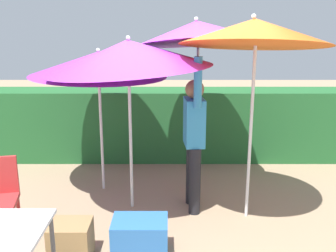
% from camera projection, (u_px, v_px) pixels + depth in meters
% --- Properties ---
extents(ground_plane, '(24.00, 24.00, 0.00)m').
position_uv_depth(ground_plane, '(168.00, 227.00, 4.36)').
color(ground_plane, '#9E8466').
extents(hedge_row, '(8.00, 0.70, 1.17)m').
position_uv_depth(hedge_row, '(168.00, 124.00, 6.52)').
color(hedge_row, '#23602D').
rests_on(hedge_row, ground_plane).
extents(umbrella_rainbow, '(1.59, 1.58, 2.40)m').
position_uv_depth(umbrella_rainbow, '(197.00, 32.00, 4.86)').
color(umbrella_rainbow, silver).
rests_on(umbrella_rainbow, ground_plane).
extents(umbrella_orange, '(1.77, 1.77, 1.92)m').
position_uv_depth(umbrella_orange, '(98.00, 64.00, 4.95)').
color(umbrella_orange, silver).
rests_on(umbrella_orange, ground_plane).
extents(umbrella_yellow, '(1.92, 1.91, 2.12)m').
position_uv_depth(umbrella_yellow, '(128.00, 55.00, 4.37)').
color(umbrella_yellow, silver).
rests_on(umbrella_yellow, ground_plane).
extents(umbrella_navy, '(1.63, 1.64, 2.39)m').
position_uv_depth(umbrella_navy, '(255.00, 32.00, 4.08)').
color(umbrella_navy, silver).
rests_on(umbrella_navy, ground_plane).
extents(person_vendor, '(0.25, 0.56, 1.88)m').
position_uv_depth(person_vendor, '(194.00, 136.00, 4.59)').
color(person_vendor, black).
rests_on(person_vendor, ground_plane).
extents(cooler_box, '(0.54, 0.38, 0.38)m').
position_uv_depth(cooler_box, '(140.00, 238.00, 3.78)').
color(cooler_box, '#2D6BB7').
rests_on(cooler_box, ground_plane).
extents(crate_cardboard, '(0.39, 0.34, 0.37)m').
position_uv_depth(crate_cardboard, '(71.00, 241.00, 3.74)').
color(crate_cardboard, '#9E7A4C').
rests_on(crate_cardboard, ground_plane).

